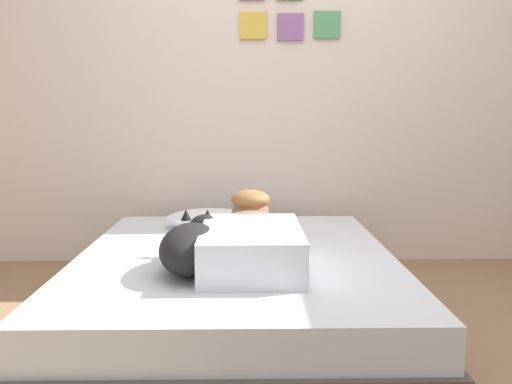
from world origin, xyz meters
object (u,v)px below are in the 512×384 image
(coffee_cup, at_px, (272,227))
(cell_phone, at_px, (262,245))
(pillow, at_px, (211,219))
(dog, at_px, (193,246))
(person_lying, at_px, (251,237))
(bed, at_px, (236,288))

(coffee_cup, xyz_separation_m, cell_phone, (-0.06, -0.27, -0.03))
(pillow, bearing_deg, dog, -91.50)
(person_lying, relative_size, dog, 1.60)
(bed, relative_size, pillow, 3.72)
(dog, height_order, cell_phone, dog)
(person_lying, height_order, cell_phone, person_lying)
(dog, relative_size, cell_phone, 4.11)
(bed, bearing_deg, person_lying, -62.27)
(bed, xyz_separation_m, person_lying, (0.07, -0.13, 0.28))
(pillow, height_order, person_lying, person_lying)
(pillow, xyz_separation_m, cell_phone, (0.28, -0.44, -0.05))
(pillow, xyz_separation_m, coffee_cup, (0.34, -0.16, -0.02))
(cell_phone, bearing_deg, bed, -132.56)
(person_lying, bearing_deg, dog, -149.45)
(coffee_cup, relative_size, cell_phone, 0.89)
(bed, bearing_deg, dog, -122.12)
(dog, bearing_deg, person_lying, 30.55)
(coffee_cup, distance_m, cell_phone, 0.28)
(pillow, xyz_separation_m, dog, (-0.02, -0.86, 0.05))
(pillow, bearing_deg, bed, -75.10)
(pillow, height_order, dog, dog)
(pillow, relative_size, dog, 0.90)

